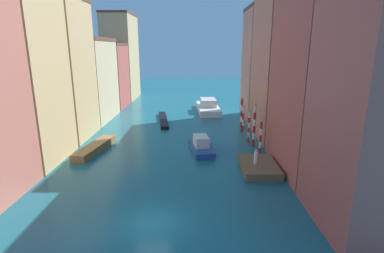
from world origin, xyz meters
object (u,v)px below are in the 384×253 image
(mooring_pole_1, at_px, (254,124))
(motorboat_1, at_px, (201,146))
(gondola_black, at_px, (163,120))
(mooring_pole_4, at_px, (242,112))
(mooring_pole_0, at_px, (261,137))
(mooring_pole_3, at_px, (243,118))
(mooring_pole_2, at_px, (249,126))
(person_on_dock, at_px, (256,157))
(waterfront_dock, at_px, (259,167))
(motorboat_0, at_px, (95,148))
(vaporetto_white, at_px, (208,107))

(mooring_pole_1, height_order, motorboat_1, mooring_pole_1)
(mooring_pole_1, distance_m, gondola_black, 17.68)
(mooring_pole_4, height_order, gondola_black, mooring_pole_4)
(mooring_pole_4, distance_m, motorboat_1, 12.50)
(mooring_pole_0, xyz_separation_m, mooring_pole_4, (-0.36, 11.68, 0.30))
(mooring_pole_3, bearing_deg, mooring_pole_1, -86.72)
(mooring_pole_2, distance_m, mooring_pole_3, 4.76)
(person_on_dock, bearing_deg, mooring_pole_3, 86.27)
(waterfront_dock, xyz_separation_m, motorboat_1, (-5.53, 5.63, 0.27))
(motorboat_0, bearing_deg, mooring_pole_4, 30.24)
(mooring_pole_0, xyz_separation_m, mooring_pole_1, (-0.15, 3.01, 0.66))
(mooring_pole_3, height_order, motorboat_1, mooring_pole_3)
(waterfront_dock, xyz_separation_m, person_on_dock, (-0.37, -0.11, 1.07))
(waterfront_dock, bearing_deg, gondola_black, 119.59)
(mooring_pole_4, bearing_deg, waterfront_dock, -92.44)
(waterfront_dock, height_order, motorboat_0, motorboat_0)
(motorboat_0, distance_m, motorboat_1, 12.31)
(mooring_pole_4, distance_m, vaporetto_white, 12.74)
(motorboat_1, bearing_deg, motorboat_0, -179.52)
(mooring_pole_4, xyz_separation_m, motorboat_0, (-18.53, -10.80, -1.94))
(mooring_pole_3, height_order, mooring_pole_4, mooring_pole_4)
(waterfront_dock, height_order, mooring_pole_0, mooring_pole_0)
(mooring_pole_1, relative_size, vaporetto_white, 0.47)
(vaporetto_white, height_order, motorboat_1, vaporetto_white)
(mooring_pole_0, xyz_separation_m, gondola_black, (-12.47, 15.45, -1.80))
(person_on_dock, xyz_separation_m, gondola_black, (-11.04, 20.21, -1.20))
(vaporetto_white, height_order, gondola_black, vaporetto_white)
(mooring_pole_4, xyz_separation_m, vaporetto_white, (-4.47, 11.83, -1.50))
(motorboat_0, bearing_deg, mooring_pole_1, 6.50)
(mooring_pole_1, relative_size, motorboat_0, 0.66)
(waterfront_dock, distance_m, vaporetto_white, 28.42)
(mooring_pole_4, bearing_deg, mooring_pole_3, -93.65)
(waterfront_dock, relative_size, mooring_pole_3, 1.37)
(person_on_dock, distance_m, mooring_pole_2, 9.33)
(gondola_black, distance_m, motorboat_1, 15.63)
(waterfront_dock, relative_size, mooring_pole_1, 1.00)
(waterfront_dock, distance_m, motorboat_1, 7.89)
(motorboat_0, bearing_deg, mooring_pole_2, 11.18)
(mooring_pole_4, bearing_deg, gondola_black, 162.70)
(person_on_dock, relative_size, motorboat_0, 0.18)
(mooring_pole_2, bearing_deg, mooring_pole_4, 88.81)
(mooring_pole_3, xyz_separation_m, vaporetto_white, (-4.31, 14.25, -1.12))
(person_on_dock, bearing_deg, mooring_pole_4, 86.28)
(mooring_pole_2, height_order, mooring_pole_4, mooring_pole_4)
(mooring_pole_4, bearing_deg, mooring_pole_2, -91.19)
(waterfront_dock, distance_m, gondola_black, 23.11)
(person_on_dock, relative_size, gondola_black, 0.14)
(mooring_pole_2, bearing_deg, vaporetto_white, 102.79)
(waterfront_dock, relative_size, vaporetto_white, 0.47)
(mooring_pole_0, relative_size, mooring_pole_3, 1.04)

